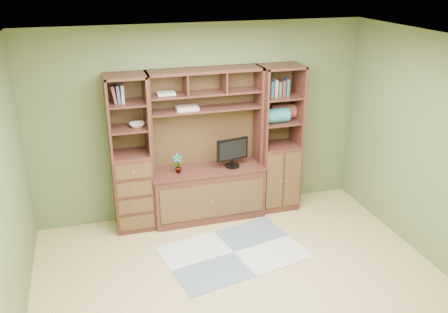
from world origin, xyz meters
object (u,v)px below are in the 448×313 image
object	(u,v)px
left_tower	(130,155)
monitor	(232,148)
center_hutch	(207,148)
right_tower	(278,139)

from	to	relation	value
left_tower	monitor	xyz separation A→B (m)	(1.33, -0.07, -0.02)
left_tower	monitor	bearing A→B (deg)	-3.22
center_hutch	right_tower	bearing A→B (deg)	2.23
right_tower	monitor	distance (m)	0.70
left_tower	right_tower	distance (m)	2.02
monitor	center_hutch	bearing A→B (deg)	164.35
center_hutch	monitor	bearing A→B (deg)	-5.98
left_tower	right_tower	world-z (taller)	same
right_tower	monitor	bearing A→B (deg)	-173.81
center_hutch	right_tower	distance (m)	1.03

